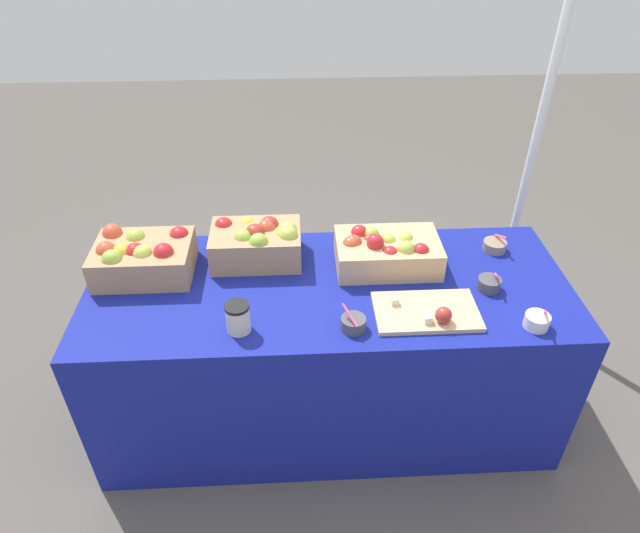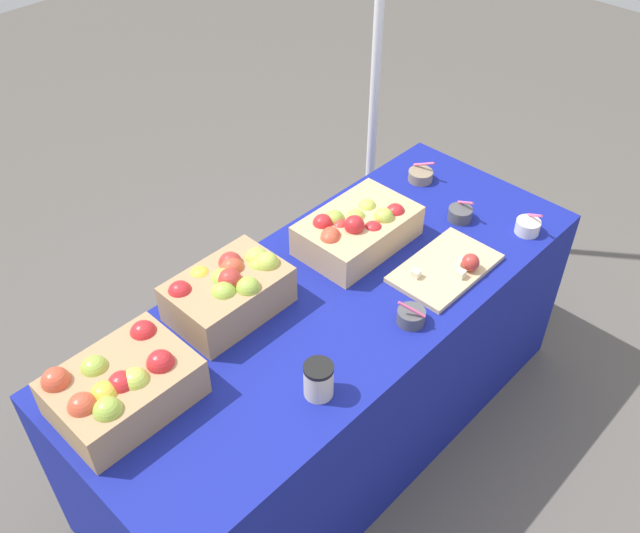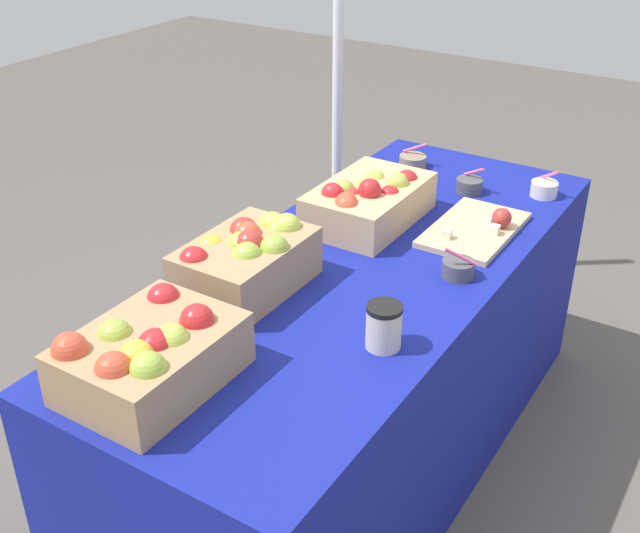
# 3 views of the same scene
# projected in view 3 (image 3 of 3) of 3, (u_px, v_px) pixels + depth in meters

# --- Properties ---
(ground_plane) EXTENTS (10.00, 10.00, 0.00)m
(ground_plane) POSITION_uv_depth(u_px,v_px,m) (357.00, 458.00, 2.61)
(ground_plane) COLOR #56514C
(table) EXTENTS (1.90, 0.76, 0.74)m
(table) POSITION_uv_depth(u_px,v_px,m) (359.00, 368.00, 2.43)
(table) COLOR navy
(table) RESTS_ON ground_plane
(apple_crate_left) EXTENTS (0.38, 0.28, 0.17)m
(apple_crate_left) POSITION_uv_depth(u_px,v_px,m) (149.00, 355.00, 1.72)
(apple_crate_left) COLOR tan
(apple_crate_left) RESTS_ON table
(apple_crate_middle) EXTENTS (0.37, 0.25, 0.17)m
(apple_crate_middle) POSITION_uv_depth(u_px,v_px,m) (248.00, 258.00, 2.09)
(apple_crate_middle) COLOR tan
(apple_crate_middle) RESTS_ON table
(apple_crate_right) EXTENTS (0.42, 0.27, 0.17)m
(apple_crate_right) POSITION_uv_depth(u_px,v_px,m) (368.00, 201.00, 2.44)
(apple_crate_right) COLOR tan
(apple_crate_right) RESTS_ON table
(cutting_board_front) EXTENTS (0.38, 0.23, 0.08)m
(cutting_board_front) POSITION_uv_depth(u_px,v_px,m) (477.00, 228.00, 2.40)
(cutting_board_front) COLOR #D1B284
(cutting_board_front) RESTS_ON table
(sample_bowl_near) EXTENTS (0.09, 0.09, 0.10)m
(sample_bowl_near) POSITION_uv_depth(u_px,v_px,m) (544.00, 189.00, 2.63)
(sample_bowl_near) COLOR silver
(sample_bowl_near) RESTS_ON table
(sample_bowl_mid) EXTENTS (0.09, 0.09, 0.10)m
(sample_bowl_mid) POSITION_uv_depth(u_px,v_px,m) (458.00, 268.00, 2.16)
(sample_bowl_mid) COLOR #4C4C51
(sample_bowl_mid) RESTS_ON table
(sample_bowl_far) EXTENTS (0.10, 0.10, 0.09)m
(sample_bowl_far) POSITION_uv_depth(u_px,v_px,m) (413.00, 161.00, 2.86)
(sample_bowl_far) COLOR gray
(sample_bowl_far) RESTS_ON table
(sample_bowl_extra) EXTENTS (0.09, 0.09, 0.09)m
(sample_bowl_extra) POSITION_uv_depth(u_px,v_px,m) (469.00, 185.00, 2.66)
(sample_bowl_extra) COLOR #4C4C51
(sample_bowl_extra) RESTS_ON table
(coffee_cup) EXTENTS (0.09, 0.09, 0.11)m
(coffee_cup) POSITION_uv_depth(u_px,v_px,m) (384.00, 326.00, 1.86)
(coffee_cup) COLOR beige
(coffee_cup) RESTS_ON table
(tent_pole) EXTENTS (0.04, 0.04, 2.06)m
(tent_pole) POSITION_uv_depth(u_px,v_px,m) (338.00, 50.00, 3.20)
(tent_pole) COLOR white
(tent_pole) RESTS_ON ground_plane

